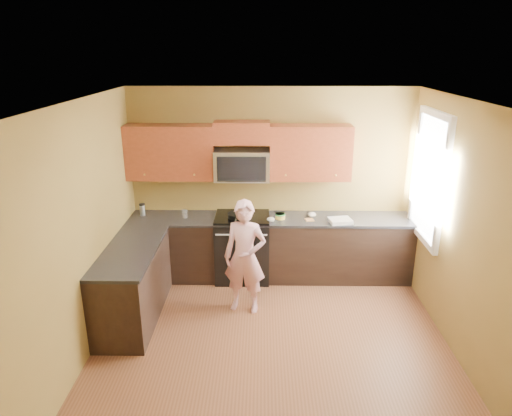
{
  "coord_description": "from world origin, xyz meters",
  "views": [
    {
      "loc": [
        -0.12,
        -4.4,
        3.19
      ],
      "look_at": [
        -0.2,
        1.3,
        1.2
      ],
      "focal_mm": 32.29,
      "sensor_mm": 36.0,
      "label": 1
    }
  ],
  "objects_px": {
    "woman": "(245,257)",
    "travel_mug": "(143,215)",
    "butter_tub": "(280,219)",
    "stove": "(243,247)",
    "frying_pan": "(238,217)",
    "microwave": "(242,179)"
  },
  "relations": [
    {
      "from": "woman",
      "to": "travel_mug",
      "type": "distance_m",
      "value": 1.79
    },
    {
      "from": "microwave",
      "to": "butter_tub",
      "type": "xyz_separation_m",
      "value": [
        0.53,
        -0.15,
        -0.53
      ]
    },
    {
      "from": "woman",
      "to": "frying_pan",
      "type": "relative_size",
      "value": 2.97
    },
    {
      "from": "frying_pan",
      "to": "stove",
      "type": "bearing_deg",
      "value": 49.32
    },
    {
      "from": "woman",
      "to": "frying_pan",
      "type": "distance_m",
      "value": 0.86
    },
    {
      "from": "frying_pan",
      "to": "butter_tub",
      "type": "bearing_deg",
      "value": 7.35
    },
    {
      "from": "woman",
      "to": "stove",
      "type": "bearing_deg",
      "value": 106.3
    },
    {
      "from": "microwave",
      "to": "travel_mug",
      "type": "distance_m",
      "value": 1.52
    },
    {
      "from": "frying_pan",
      "to": "microwave",
      "type": "bearing_deg",
      "value": 76.29
    },
    {
      "from": "stove",
      "to": "microwave",
      "type": "xyz_separation_m",
      "value": [
        0.0,
        0.12,
        0.97
      ]
    },
    {
      "from": "travel_mug",
      "to": "butter_tub",
      "type": "bearing_deg",
      "value": -3.22
    },
    {
      "from": "microwave",
      "to": "woman",
      "type": "distance_m",
      "value": 1.24
    },
    {
      "from": "frying_pan",
      "to": "butter_tub",
      "type": "xyz_separation_m",
      "value": [
        0.59,
        0.03,
        -0.03
      ]
    },
    {
      "from": "woman",
      "to": "frying_pan",
      "type": "height_order",
      "value": "woman"
    },
    {
      "from": "butter_tub",
      "to": "travel_mug",
      "type": "xyz_separation_m",
      "value": [
        -1.96,
        0.11,
        -0.0
      ]
    },
    {
      "from": "travel_mug",
      "to": "woman",
      "type": "bearing_deg",
      "value": -32.83
    },
    {
      "from": "microwave",
      "to": "woman",
      "type": "xyz_separation_m",
      "value": [
        0.07,
        -1.01,
        -0.72
      ]
    },
    {
      "from": "microwave",
      "to": "frying_pan",
      "type": "height_order",
      "value": "microwave"
    },
    {
      "from": "stove",
      "to": "frying_pan",
      "type": "height_order",
      "value": "frying_pan"
    },
    {
      "from": "butter_tub",
      "to": "travel_mug",
      "type": "relative_size",
      "value": 0.79
    },
    {
      "from": "microwave",
      "to": "travel_mug",
      "type": "bearing_deg",
      "value": -178.39
    },
    {
      "from": "microwave",
      "to": "butter_tub",
      "type": "bearing_deg",
      "value": -15.74
    }
  ]
}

